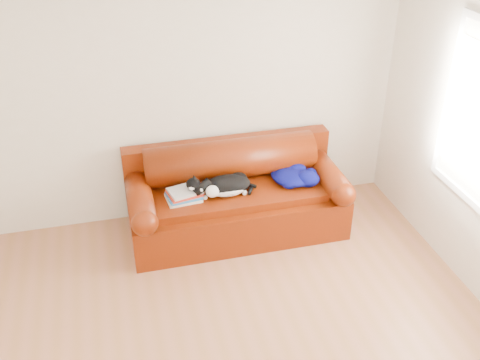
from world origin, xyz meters
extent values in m
plane|color=#94623B|center=(0.00, 0.00, 0.00)|extent=(4.50, 4.50, 0.00)
cube|color=beige|center=(0.00, 2.00, 1.30)|extent=(4.50, 0.02, 2.60)
cube|color=white|center=(0.00, 0.00, 2.60)|extent=(4.50, 4.00, 0.02)
cube|color=#411102|center=(0.48, 1.50, 0.21)|extent=(2.10, 0.90, 0.42)
cube|color=#411102|center=(0.48, 1.45, 0.45)|extent=(1.66, 0.62, 0.10)
cylinder|color=black|center=(-0.45, 1.17, 0.03)|extent=(0.06, 0.06, 0.05)
cylinder|color=black|center=(1.41, 1.17, 0.03)|extent=(0.06, 0.06, 0.05)
cylinder|color=black|center=(-0.45, 1.83, 0.03)|extent=(0.06, 0.06, 0.05)
cylinder|color=black|center=(1.41, 1.83, 0.03)|extent=(0.06, 0.06, 0.05)
cube|color=#411102|center=(0.48, 1.86, 0.42)|extent=(2.10, 0.18, 0.85)
cylinder|color=#411102|center=(0.48, 1.75, 0.68)|extent=(1.70, 0.40, 0.40)
cylinder|color=#411102|center=(-0.45, 1.50, 0.54)|extent=(0.24, 0.88, 0.24)
sphere|color=#411102|center=(-0.45, 1.06, 0.54)|extent=(0.24, 0.24, 0.24)
cylinder|color=#411102|center=(1.41, 1.50, 0.54)|extent=(0.24, 0.88, 0.24)
sphere|color=#411102|center=(1.41, 1.06, 0.54)|extent=(0.24, 0.24, 0.24)
cube|color=beige|center=(-0.04, 1.42, 0.51)|extent=(0.34, 0.27, 0.02)
cube|color=white|center=(-0.04, 1.42, 0.51)|extent=(0.32, 0.26, 0.02)
cube|color=#216CB4|center=(-0.04, 1.42, 0.54)|extent=(0.34, 0.28, 0.02)
cube|color=white|center=(-0.04, 1.42, 0.54)|extent=(0.33, 0.26, 0.02)
cube|color=red|center=(-0.04, 1.42, 0.56)|extent=(0.34, 0.28, 0.02)
cube|color=white|center=(-0.04, 1.42, 0.56)|extent=(0.32, 0.27, 0.02)
cube|color=#B8BCBF|center=(-0.04, 1.42, 0.59)|extent=(0.34, 0.29, 0.02)
cube|color=white|center=(-0.04, 1.42, 0.59)|extent=(0.32, 0.27, 0.02)
ellipsoid|color=black|center=(0.37, 1.41, 0.59)|extent=(0.51, 0.38, 0.19)
ellipsoid|color=white|center=(0.37, 1.36, 0.56)|extent=(0.34, 0.24, 0.12)
ellipsoid|color=white|center=(0.21, 1.33, 0.60)|extent=(0.16, 0.15, 0.12)
ellipsoid|color=black|center=(0.50, 1.47, 0.58)|extent=(0.24, 0.24, 0.16)
ellipsoid|color=black|center=(0.09, 1.32, 0.65)|extent=(0.17, 0.16, 0.12)
ellipsoid|color=white|center=(0.07, 1.28, 0.64)|extent=(0.08, 0.07, 0.05)
sphere|color=#BF7272|center=(0.06, 1.27, 0.64)|extent=(0.02, 0.02, 0.02)
cone|color=black|center=(0.11, 1.29, 0.71)|extent=(0.06, 0.06, 0.06)
cone|color=black|center=(0.09, 1.35, 0.71)|extent=(0.06, 0.06, 0.06)
cylinder|color=black|center=(0.60, 1.47, 0.53)|extent=(0.14, 0.14, 0.04)
sphere|color=white|center=(0.18, 1.30, 0.52)|extent=(0.04, 0.04, 0.04)
sphere|color=white|center=(0.53, 1.35, 0.52)|extent=(0.04, 0.04, 0.04)
ellipsoid|color=#060240|center=(1.05, 1.46, 0.56)|extent=(0.48, 0.45, 0.13)
ellipsoid|color=#060240|center=(1.16, 1.37, 0.57)|extent=(0.29, 0.27, 0.15)
ellipsoid|color=#060240|center=(0.97, 1.56, 0.55)|extent=(0.31, 0.33, 0.10)
ellipsoid|color=#060240|center=(1.12, 1.56, 0.57)|extent=(0.24, 0.21, 0.15)
ellipsoid|color=#060240|center=(0.98, 1.38, 0.55)|extent=(0.19, 0.20, 0.10)
ellipsoid|color=silver|center=(1.09, 1.38, 0.58)|extent=(0.19, 0.11, 0.04)
camera|label=1|loc=(-0.63, -3.01, 3.35)|focal=42.00mm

